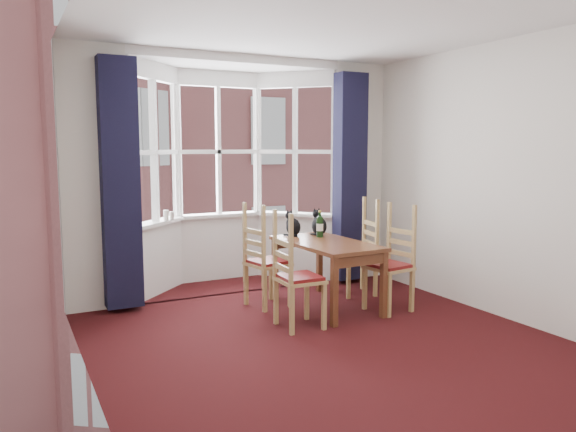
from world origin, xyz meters
TOP-DOWN VIEW (x-y plane):
  - floor at (0.00, 0.00)m, footprint 4.50×4.50m
  - ceiling at (0.00, 0.00)m, footprint 4.50×4.50m
  - wall_left at (-2.00, 0.00)m, footprint 0.00×4.50m
  - wall_right at (2.00, 0.00)m, footprint 0.00×4.50m
  - wall_back_pier_left at (-1.65, 2.25)m, footprint 0.70×0.12m
  - wall_back_pier_right at (1.65, 2.25)m, footprint 0.70×0.12m
  - bay_window at (0.00, 2.75)m, footprint 2.76×0.94m
  - curtain_left at (-1.42, 2.07)m, footprint 0.38×0.22m
  - curtain_right at (1.42, 2.07)m, footprint 0.38×0.22m
  - dining_table at (0.57, 1.21)m, footprint 0.76×1.35m
  - chair_left_near at (-0.10, 0.74)m, footprint 0.41×0.43m
  - chair_left_far at (-0.06, 1.53)m, footprint 0.47×0.49m
  - chair_right_near at (1.18, 0.81)m, footprint 0.46×0.47m
  - chair_right_far at (1.26, 1.51)m, footprint 0.47×0.48m
  - cat_left at (0.44, 1.75)m, footprint 0.19×0.24m
  - cat_right at (0.74, 1.66)m, footprint 0.18×0.24m
  - wine_bottle at (0.66, 1.50)m, footprint 0.08×0.08m
  - candle_tall at (-0.81, 2.60)m, footprint 0.06×0.06m
  - candle_short at (-0.73, 2.63)m, footprint 0.06×0.06m
  - street at (0.00, 32.25)m, footprint 80.00×80.00m
  - tenement_building at (0.00, 14.01)m, footprint 18.40×7.80m

SIDE VIEW (x-z plane):
  - street at x=0.00m, z-range -6.00..-6.00m
  - floor at x=0.00m, z-range 0.00..0.00m
  - chair_left_near at x=-0.10m, z-range 0.01..0.93m
  - chair_left_far at x=-0.06m, z-range 0.01..0.93m
  - chair_right_near at x=1.18m, z-range 0.01..0.93m
  - chair_right_far at x=1.26m, z-range 0.01..0.93m
  - dining_table at x=0.57m, z-range 0.27..0.99m
  - cat_left at x=0.44m, z-range 0.69..0.99m
  - cat_right at x=0.74m, z-range 0.69..1.00m
  - wine_bottle at x=0.66m, z-range 0.71..1.01m
  - candle_short at x=-0.73m, z-range 0.87..0.97m
  - candle_tall at x=-0.81m, z-range 0.87..1.00m
  - curtain_left at x=-1.42m, z-range 0.05..2.65m
  - curtain_right at x=1.42m, z-range 0.05..2.65m
  - wall_left at x=-2.00m, z-range -0.85..3.65m
  - wall_right at x=2.00m, z-range -0.85..3.65m
  - wall_back_pier_left at x=-1.65m, z-range 0.00..2.80m
  - wall_back_pier_right at x=1.65m, z-range 0.00..2.80m
  - bay_window at x=0.00m, z-range 0.00..2.80m
  - tenement_building at x=0.00m, z-range -6.00..9.20m
  - ceiling at x=0.00m, z-range 2.80..2.80m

